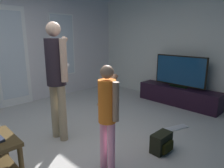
% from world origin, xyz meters
% --- Properties ---
extents(ground_plane, '(6.16, 4.84, 0.02)m').
position_xyz_m(ground_plane, '(0.00, 0.00, -0.01)').
color(ground_plane, '#B5B1AC').
extents(wall_back_with_doors, '(6.16, 0.09, 2.88)m').
position_xyz_m(wall_back_with_doors, '(0.02, 2.39, 1.39)').
color(wall_back_with_doors, silver).
rests_on(wall_back_with_doors, ground_plane).
extents(wall_right_plain, '(0.06, 4.84, 2.85)m').
position_xyz_m(wall_right_plain, '(3.05, 0.00, 1.42)').
color(wall_right_plain, silver).
rests_on(wall_right_plain, ground_plane).
extents(tv_stand, '(0.41, 1.79, 0.40)m').
position_xyz_m(tv_stand, '(2.76, -0.16, 0.20)').
color(tv_stand, black).
rests_on(tv_stand, ground_plane).
extents(flat_screen_tv, '(0.08, 1.14, 0.69)m').
position_xyz_m(flat_screen_tv, '(2.75, -0.15, 0.75)').
color(flat_screen_tv, black).
rests_on(flat_screen_tv, tv_stand).
extents(person_adult, '(0.50, 0.50, 1.68)m').
position_xyz_m(person_adult, '(0.09, 0.34, 1.01)').
color(person_adult, tan).
rests_on(person_adult, ground_plane).
extents(person_child, '(0.41, 0.33, 1.21)m').
position_xyz_m(person_child, '(0.09, -0.69, 0.72)').
color(person_child, pink).
rests_on(person_child, ground_plane).
extents(backpack, '(0.31, 0.20, 0.26)m').
position_xyz_m(backpack, '(0.85, -0.93, 0.13)').
color(backpack, black).
rests_on(backpack, ground_plane).
extents(loose_keyboard, '(0.46, 0.27, 0.02)m').
position_xyz_m(loose_keyboard, '(1.61, -0.73, 0.01)').
color(loose_keyboard, white).
rests_on(loose_keyboard, ground_plane).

